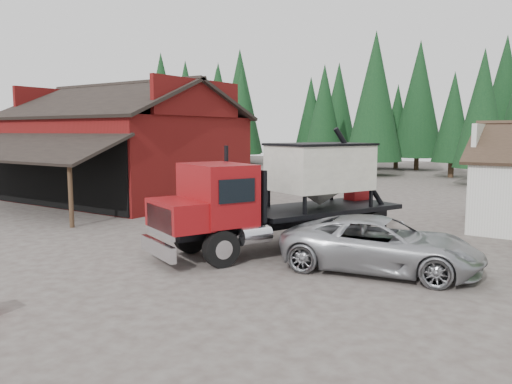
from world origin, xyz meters
The scene contains 8 objects.
ground centered at (0.00, 0.00, 0.00)m, with size 120.00×120.00×0.00m, color #473D38.
red_barn centered at (-11.00, 9.90, 2.69)m, with size 12.80×13.63×7.18m.
conifer_backdrop centered at (0.00, 42.00, 0.00)m, with size 76.00×16.00×16.00m, color black, non-canonical shape.
near_pine_a centered at (-22.00, 28.00, 6.39)m, with size 4.40×4.40×11.40m.
near_pine_b centered at (6.00, 30.00, 5.89)m, with size 3.96×3.96×10.40m.
near_pine_d centered at (-4.00, 34.00, 7.39)m, with size 5.28×5.28×13.40m.
feed_truck centered at (4.02, 4.02, 2.03)m, with size 6.15×9.83×4.34m.
silver_car centered at (8.00, 3.00, 0.81)m, with size 2.70×5.86×1.63m, color #A7A9AE.
Camera 1 is at (13.04, -11.23, 4.18)m, focal length 35.00 mm.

